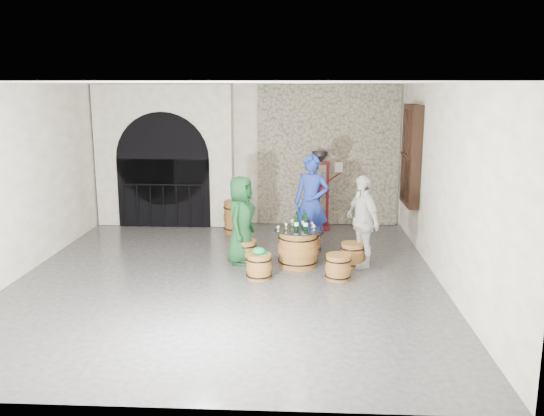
# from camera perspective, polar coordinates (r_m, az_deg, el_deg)

# --- Properties ---
(ground) EXTENTS (8.00, 8.00, 0.00)m
(ground) POSITION_cam_1_polar(r_m,az_deg,el_deg) (9.76, -4.36, -6.90)
(ground) COLOR #2D2D2F
(ground) RESTS_ON ground
(wall_back) EXTENTS (8.00, 0.00, 8.00)m
(wall_back) POSITION_cam_1_polar(r_m,az_deg,el_deg) (13.30, -2.27, 5.29)
(wall_back) COLOR silver
(wall_back) RESTS_ON ground
(wall_front) EXTENTS (8.00, 0.00, 8.00)m
(wall_front) POSITION_cam_1_polar(r_m,az_deg,el_deg) (5.52, -9.93, -4.57)
(wall_front) COLOR silver
(wall_front) RESTS_ON ground
(wall_left) EXTENTS (0.00, 8.00, 8.00)m
(wall_left) POSITION_cam_1_polar(r_m,az_deg,el_deg) (10.41, -24.00, 2.38)
(wall_left) COLOR silver
(wall_left) RESTS_ON ground
(wall_right) EXTENTS (0.00, 8.00, 8.00)m
(wall_right) POSITION_cam_1_polar(r_m,az_deg,el_deg) (9.56, 16.79, 2.13)
(wall_right) COLOR silver
(wall_right) RESTS_ON ground
(ceiling) EXTENTS (8.00, 8.00, 0.00)m
(ceiling) POSITION_cam_1_polar(r_m,az_deg,el_deg) (9.23, -4.68, 12.25)
(ceiling) COLOR beige
(ceiling) RESTS_ON wall_back
(stone_facing_panel) EXTENTS (3.20, 0.12, 3.18)m
(stone_facing_panel) POSITION_cam_1_polar(r_m,az_deg,el_deg) (13.19, 5.55, 5.19)
(stone_facing_panel) COLOR gray
(stone_facing_panel) RESTS_ON ground
(arched_opening) EXTENTS (3.10, 0.60, 3.19)m
(arched_opening) POSITION_cam_1_polar(r_m,az_deg,el_deg) (13.35, -10.55, 5.05)
(arched_opening) COLOR silver
(arched_opening) RESTS_ON ground
(shuttered_window) EXTENTS (0.23, 1.10, 2.00)m
(shuttered_window) POSITION_cam_1_polar(r_m,az_deg,el_deg) (11.83, 13.58, 5.10)
(shuttered_window) COLOR black
(shuttered_window) RESTS_ON wall_right
(barrel_table) EXTENTS (0.87, 0.87, 0.68)m
(barrel_table) POSITION_cam_1_polar(r_m,az_deg,el_deg) (10.26, 2.60, -3.94)
(barrel_table) COLOR olive
(barrel_table) RESTS_ON ground
(barrel_stool_left) EXTENTS (0.44, 0.44, 0.43)m
(barrel_stool_left) POSITION_cam_1_polar(r_m,az_deg,el_deg) (10.46, -2.70, -4.35)
(barrel_stool_left) COLOR olive
(barrel_stool_left) RESTS_ON ground
(barrel_stool_far) EXTENTS (0.44, 0.44, 0.43)m
(barrel_stool_far) POSITION_cam_1_polar(r_m,az_deg,el_deg) (11.21, 3.79, -3.25)
(barrel_stool_far) COLOR olive
(barrel_stool_far) RESTS_ON ground
(barrel_stool_right) EXTENTS (0.44, 0.44, 0.43)m
(barrel_stool_right) POSITION_cam_1_polar(r_m,az_deg,el_deg) (10.38, 7.97, -4.60)
(barrel_stool_right) COLOR olive
(barrel_stool_right) RESTS_ON ground
(barrel_stool_near_right) EXTENTS (0.44, 0.44, 0.43)m
(barrel_stool_near_right) POSITION_cam_1_polar(r_m,az_deg,el_deg) (9.65, 6.58, -5.84)
(barrel_stool_near_right) COLOR olive
(barrel_stool_near_right) RESTS_ON ground
(barrel_stool_near_left) EXTENTS (0.44, 0.44, 0.43)m
(barrel_stool_near_left) POSITION_cam_1_polar(r_m,az_deg,el_deg) (9.63, -1.29, -5.80)
(barrel_stool_near_left) COLOR olive
(barrel_stool_near_left) RESTS_ON ground
(green_cap) EXTENTS (0.26, 0.22, 0.12)m
(green_cap) POSITION_cam_1_polar(r_m,az_deg,el_deg) (9.55, -1.28, -4.30)
(green_cap) COLOR #0B803E
(green_cap) RESTS_ON barrel_stool_near_left
(person_green) EXTENTS (0.68, 0.88, 1.60)m
(person_green) POSITION_cam_1_polar(r_m,az_deg,el_deg) (10.32, -3.09, -1.20)
(person_green) COLOR #113E1C
(person_green) RESTS_ON ground
(person_blue) EXTENTS (0.79, 0.63, 1.88)m
(person_blue) POSITION_cam_1_polar(r_m,az_deg,el_deg) (11.11, 3.93, 0.48)
(person_blue) COLOR navy
(person_blue) RESTS_ON ground
(person_white) EXTENTS (0.77, 1.04, 1.65)m
(person_white) POSITION_cam_1_polar(r_m,az_deg,el_deg) (10.24, 8.94, -1.30)
(person_white) COLOR beige
(person_white) RESTS_ON ground
(wine_bottle_left) EXTENTS (0.08, 0.08, 0.32)m
(wine_bottle_left) POSITION_cam_1_polar(r_m,az_deg,el_deg) (10.11, 2.43, -1.42)
(wine_bottle_left) COLOR black
(wine_bottle_left) RESTS_ON barrel_table
(wine_bottle_center) EXTENTS (0.08, 0.08, 0.32)m
(wine_bottle_center) POSITION_cam_1_polar(r_m,az_deg,el_deg) (10.08, 3.36, -1.46)
(wine_bottle_center) COLOR black
(wine_bottle_center) RESTS_ON barrel_table
(wine_bottle_right) EXTENTS (0.08, 0.08, 0.32)m
(wine_bottle_right) POSITION_cam_1_polar(r_m,az_deg,el_deg) (10.24, 3.18, -1.25)
(wine_bottle_right) COLOR black
(wine_bottle_right) RESTS_ON barrel_table
(tasting_glass_a) EXTENTS (0.05, 0.05, 0.10)m
(tasting_glass_a) POSITION_cam_1_polar(r_m,az_deg,el_deg) (9.99, 0.62, -2.06)
(tasting_glass_a) COLOR #BD6624
(tasting_glass_a) RESTS_ON barrel_table
(tasting_glass_b) EXTENTS (0.05, 0.05, 0.10)m
(tasting_glass_b) POSITION_cam_1_polar(r_m,az_deg,el_deg) (10.29, 3.99, -1.67)
(tasting_glass_b) COLOR #BD6624
(tasting_glass_b) RESTS_ON barrel_table
(tasting_glass_c) EXTENTS (0.05, 0.05, 0.10)m
(tasting_glass_c) POSITION_cam_1_polar(r_m,az_deg,el_deg) (10.46, 2.02, -1.42)
(tasting_glass_c) COLOR #BD6624
(tasting_glass_c) RESTS_ON barrel_table
(tasting_glass_d) EXTENTS (0.05, 0.05, 0.10)m
(tasting_glass_d) POSITION_cam_1_polar(r_m,az_deg,el_deg) (10.30, 3.46, -1.64)
(tasting_glass_d) COLOR #BD6624
(tasting_glass_d) RESTS_ON barrel_table
(tasting_glass_e) EXTENTS (0.05, 0.05, 0.10)m
(tasting_glass_e) POSITION_cam_1_polar(r_m,az_deg,el_deg) (10.09, 4.17, -1.94)
(tasting_glass_e) COLOR #BD6624
(tasting_glass_e) RESTS_ON barrel_table
(tasting_glass_f) EXTENTS (0.05, 0.05, 0.10)m
(tasting_glass_f) POSITION_cam_1_polar(r_m,az_deg,el_deg) (10.19, 1.40, -1.77)
(tasting_glass_f) COLOR #BD6624
(tasting_glass_f) RESTS_ON barrel_table
(side_barrel) EXTENTS (0.53, 0.53, 0.70)m
(side_barrel) POSITION_cam_1_polar(r_m,az_deg,el_deg) (12.59, -3.65, -0.90)
(side_barrel) COLOR olive
(side_barrel) RESTS_ON ground
(corking_press) EXTENTS (0.72, 0.39, 1.74)m
(corking_press) POSITION_cam_1_polar(r_m,az_deg,el_deg) (12.79, 4.70, 2.34)
(corking_press) COLOR #500D18
(corking_press) RESTS_ON ground
(control_box) EXTENTS (0.18, 0.10, 0.22)m
(control_box) POSITION_cam_1_polar(r_m,az_deg,el_deg) (13.16, 6.63, 4.05)
(control_box) COLOR silver
(control_box) RESTS_ON wall_back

